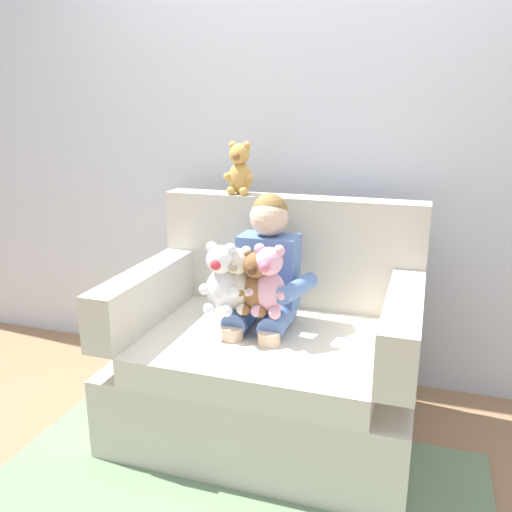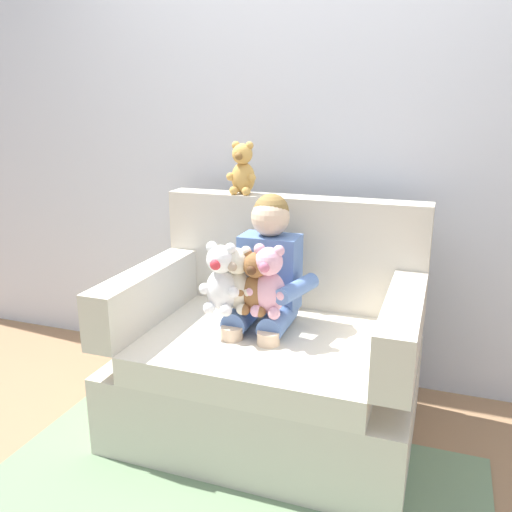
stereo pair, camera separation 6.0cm
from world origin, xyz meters
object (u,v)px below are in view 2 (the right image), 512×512
Objects in this scene: plush_brown at (256,284)px; plush_pink at (269,282)px; plush_white at (221,280)px; plush_honey_on_backrest at (243,170)px; seated_child at (265,279)px; armchair at (271,359)px; plush_cream at (237,280)px.

plush_pink is at bearing -15.70° from plush_brown.
plush_honey_on_backrest reaches higher than plush_white.
plush_pink is at bearing -68.31° from seated_child.
seated_child reaches higher than armchair.
plush_honey_on_backrest reaches higher than plush_pink.
plush_white is at bearing -74.35° from plush_honey_on_backrest.
armchair is 4.20× the size of plush_pink.
plush_pink is 1.10× the size of plush_brown.
plush_brown is at bearing 14.31° from plush_cream.
plush_white reaches higher than plush_brown.
plush_white is (-0.14, -0.03, 0.01)m from plush_brown.
armchair is at bearing 58.30° from plush_cream.
plush_white is at bearing -133.96° from plush_cream.
plush_honey_on_backrest is at bearing 123.74° from seated_child.
armchair is at bearing -39.78° from seated_child.
plush_honey_on_backrest is (-0.23, 0.44, 0.41)m from plush_brown.
seated_child is at bearing 37.44° from plush_white.
plush_cream reaches higher than plush_brown.
plush_cream is (0.06, 0.03, -0.01)m from plush_white.
armchair is at bearing 93.85° from plush_pink.
armchair is 0.41m from plush_pink.
seated_child is 0.16m from plush_cream.
plush_honey_on_backrest is at bearing 85.64° from plush_white.
plush_cream is 0.62m from plush_honey_on_backrest.
armchair is 0.42m from plush_cream.
seated_child is 2.89× the size of plush_cream.
plush_cream is (-0.14, 0.00, -0.01)m from plush_pink.
plush_cream is at bearing 16.12° from plush_white.
plush_honey_on_backrest is at bearing 123.46° from plush_cream.
plush_honey_on_backrest reaches higher than plush_brown.
plush_pink is 0.06m from plush_brown.
plush_brown is 0.64m from plush_honey_on_backrest.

